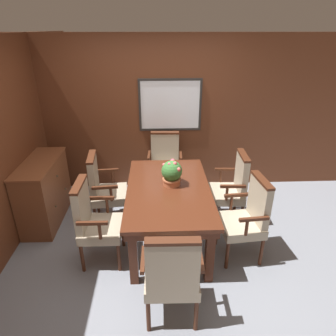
% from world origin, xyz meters
% --- Properties ---
extents(ground_plane, '(14.00, 14.00, 0.00)m').
position_xyz_m(ground_plane, '(0.00, 0.00, 0.00)').
color(ground_plane, gray).
extents(wall_back, '(7.20, 0.08, 2.45)m').
position_xyz_m(wall_back, '(0.00, 1.75, 1.23)').
color(wall_back, '#5B2D19').
rests_on(wall_back, ground_plane).
extents(dining_table, '(1.01, 1.71, 0.73)m').
position_xyz_m(dining_table, '(0.14, 0.25, 0.64)').
color(dining_table, '#4C2314').
rests_on(dining_table, ground_plane).
extents(chair_left_far, '(0.51, 0.57, 1.01)m').
position_xyz_m(chair_left_far, '(-0.73, 0.66, 0.55)').
color(chair_left_far, '#472314').
rests_on(chair_left_far, ground_plane).
extents(chair_right_far, '(0.49, 0.55, 1.01)m').
position_xyz_m(chair_right_far, '(1.02, 0.61, 0.55)').
color(chair_right_far, '#472314').
rests_on(chair_right_far, ground_plane).
extents(chair_head_near, '(0.55, 0.48, 1.01)m').
position_xyz_m(chair_head_near, '(0.11, -0.96, 0.55)').
color(chair_head_near, '#472314').
rests_on(chair_head_near, ground_plane).
extents(chair_right_near, '(0.51, 0.57, 1.01)m').
position_xyz_m(chair_right_near, '(1.03, -0.10, 0.55)').
color(chair_right_near, '#472314').
rests_on(chair_right_near, ground_plane).
extents(chair_left_near, '(0.48, 0.54, 1.01)m').
position_xyz_m(chair_left_near, '(-0.72, -0.10, 0.55)').
color(chair_left_near, '#472314').
rests_on(chair_left_near, ground_plane).
extents(chair_head_far, '(0.55, 0.49, 1.01)m').
position_xyz_m(chair_head_far, '(0.14, 1.47, 0.55)').
color(chair_head_far, '#472314').
rests_on(chair_head_far, ground_plane).
extents(potted_plant, '(0.25, 0.26, 0.32)m').
position_xyz_m(potted_plant, '(0.18, 0.35, 0.89)').
color(potted_plant, '#B2603D').
rests_on(potted_plant, dining_table).
extents(sideboard_cabinet, '(0.44, 1.09, 0.89)m').
position_xyz_m(sideboard_cabinet, '(-1.56, 0.75, 0.45)').
color(sideboard_cabinet, brown).
rests_on(sideboard_cabinet, ground_plane).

